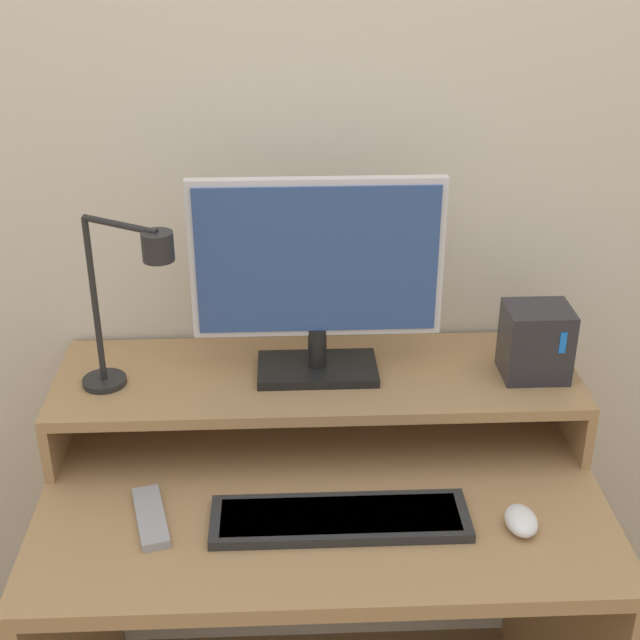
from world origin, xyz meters
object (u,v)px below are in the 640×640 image
Objects in this scene: desk_lamp at (129,294)px; router_dock at (536,342)px; mouse at (521,521)px; keyboard at (340,518)px; monitor at (316,274)px; remote_control at (151,517)px.

desk_lamp is 2.41× the size of router_dock.
desk_lamp is 0.79m from mouse.
desk_lamp is 0.77m from router_dock.
desk_lamp reaches higher than keyboard.
monitor is 0.57m from mouse.
monitor reaches higher than router_dock.
mouse is 0.48× the size of remote_control.
keyboard is at bearing -84.44° from monitor.
desk_lamp is at bearing 99.82° from remote_control.
mouse is at bearing -105.73° from router_dock.
monitor is 0.44m from router_dock.
mouse is (0.34, -0.32, -0.33)m from monitor.
remote_control is (-0.63, 0.05, -0.01)m from mouse.
desk_lamp reaches higher than router_dock.
router_dock is at bearing 34.58° from keyboard.
monitor is at bearing 95.56° from keyboard.
keyboard is (-0.39, -0.27, -0.19)m from router_dock.
router_dock is at bearing 3.36° from desk_lamp.
monitor reaches higher than keyboard.
router_dock is at bearing -3.25° from monitor.
desk_lamp is 0.77× the size of keyboard.
monitor reaches higher than remote_control.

